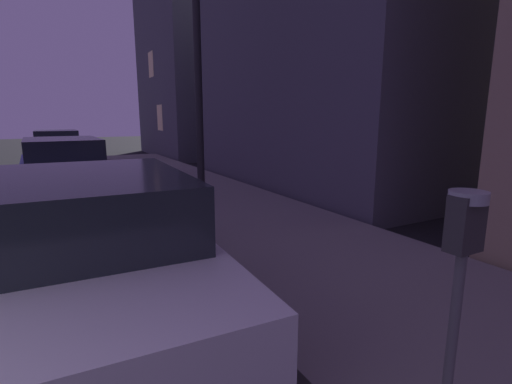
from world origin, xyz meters
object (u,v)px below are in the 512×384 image
(car_white, at_px, (91,248))
(street_lamp, at_px, (196,11))
(car_blue, at_px, (64,167))
(parking_meter, at_px, (462,255))
(car_silver, at_px, (57,149))

(car_white, relative_size, street_lamp, 0.76)
(car_blue, bearing_deg, street_lamp, -45.69)
(car_white, height_order, street_lamp, street_lamp)
(parking_meter, distance_m, car_white, 3.09)
(parking_meter, xyz_separation_m, car_white, (-1.58, 2.61, -0.50))
(car_silver, bearing_deg, street_lamp, -74.28)
(parking_meter, height_order, car_white, parking_meter)
(car_blue, relative_size, street_lamp, 0.76)
(car_white, distance_m, car_blue, 6.63)
(car_blue, height_order, street_lamp, street_lamp)
(car_white, xyz_separation_m, street_lamp, (2.59, 3.97, 3.32))
(car_silver, bearing_deg, car_blue, -89.98)
(car_silver, distance_m, street_lamp, 10.13)
(parking_meter, bearing_deg, car_silver, 95.70)
(parking_meter, bearing_deg, street_lamp, 81.22)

